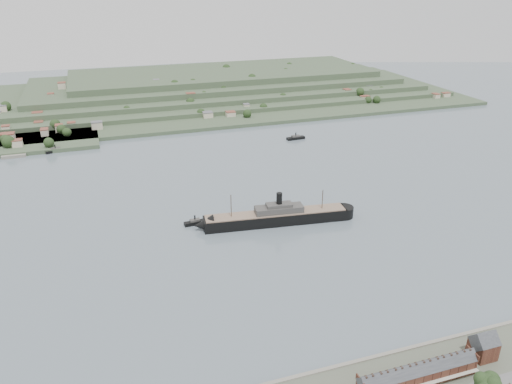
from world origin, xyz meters
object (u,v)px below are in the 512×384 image
object	(u,v)px
terrace_row	(418,373)
steamship	(272,217)
gabled_building	(484,346)
tugboat	(195,222)

from	to	relation	value
terrace_row	steamship	size ratio (longest dim) A/B	0.48
gabled_building	tugboat	distance (m)	199.36
terrace_row	steamship	world-z (taller)	steamship
gabled_building	steamship	xyz separation A→B (m)	(-43.96, 158.51, -3.05)
gabled_building	steamship	size ratio (longest dim) A/B	0.12
terrace_row	steamship	xyz separation A→B (m)	(-6.46, 162.53, -1.70)
gabled_building	tugboat	world-z (taller)	gabled_building
terrace_row	tugboat	world-z (taller)	terrace_row
gabled_building	terrace_row	bearing A→B (deg)	-173.88
steamship	tugboat	xyz separation A→B (m)	(-52.07, 16.08, -3.42)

